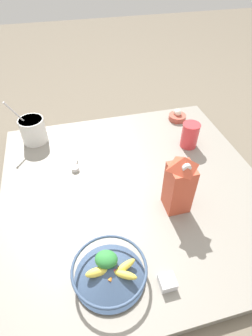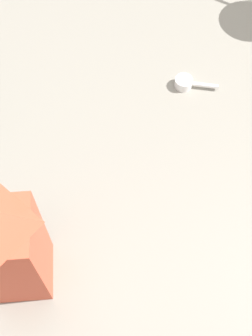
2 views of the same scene
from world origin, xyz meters
name	(u,v)px [view 2 (image 2 of 2)]	position (x,y,z in m)	size (l,w,h in m)	color
ground_plane	(108,205)	(0.00, 0.00, 0.00)	(6.00, 6.00, 0.00)	#665B4C
countertop	(107,200)	(0.00, 0.00, 0.02)	(1.18, 1.18, 0.04)	gray
milk_carton	(8,247)	(0.14, -0.15, 0.18)	(0.09, 0.09, 0.27)	#CC4C33
measuring_scoop	(186,83)	(-0.25, 0.18, 0.05)	(0.04, 0.09, 0.02)	white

